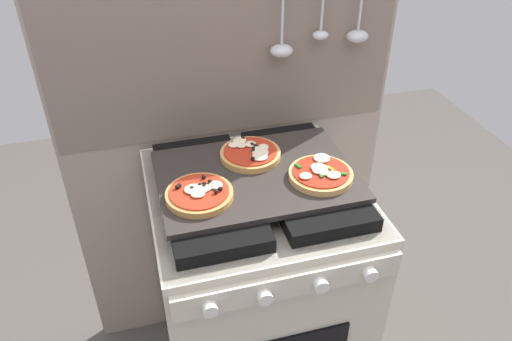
{
  "coord_description": "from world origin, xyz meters",
  "views": [
    {
      "loc": [
        -0.3,
        -1.08,
        1.71
      ],
      "look_at": [
        0.0,
        0.0,
        0.93
      ],
      "focal_mm": 35.05,
      "sensor_mm": 36.0,
      "label": 1
    }
  ],
  "objects_px": {
    "baking_tray": "(256,176)",
    "pizza_center": "(251,153)",
    "pizza_left": "(200,193)",
    "pizza_right": "(321,174)",
    "stove": "(256,289)"
  },
  "relations": [
    {
      "from": "stove",
      "to": "pizza_right",
      "type": "bearing_deg",
      "value": -21.06
    },
    {
      "from": "stove",
      "to": "pizza_left",
      "type": "relative_size",
      "value": 5.15
    },
    {
      "from": "stove",
      "to": "pizza_left",
      "type": "xyz_separation_m",
      "value": [
        -0.17,
        -0.06,
        0.48
      ]
    },
    {
      "from": "baking_tray",
      "to": "pizza_center",
      "type": "bearing_deg",
      "value": 85.02
    },
    {
      "from": "pizza_left",
      "to": "pizza_right",
      "type": "xyz_separation_m",
      "value": [
        0.33,
        -0.0,
        -0.0
      ]
    },
    {
      "from": "pizza_left",
      "to": "pizza_center",
      "type": "distance_m",
      "value": 0.23
    },
    {
      "from": "pizza_right",
      "to": "baking_tray",
      "type": "bearing_deg",
      "value": 158.44
    },
    {
      "from": "pizza_center",
      "to": "pizza_left",
      "type": "bearing_deg",
      "value": -139.69
    },
    {
      "from": "baking_tray",
      "to": "pizza_center",
      "type": "xyz_separation_m",
      "value": [
        0.01,
        0.08,
        0.02
      ]
    },
    {
      "from": "pizza_left",
      "to": "pizza_center",
      "type": "xyz_separation_m",
      "value": [
        0.18,
        0.15,
        -0.0
      ]
    },
    {
      "from": "baking_tray",
      "to": "pizza_right",
      "type": "distance_m",
      "value": 0.18
    },
    {
      "from": "stove",
      "to": "pizza_center",
      "type": "relative_size",
      "value": 5.15
    },
    {
      "from": "baking_tray",
      "to": "pizza_left",
      "type": "distance_m",
      "value": 0.18
    },
    {
      "from": "stove",
      "to": "pizza_right",
      "type": "xyz_separation_m",
      "value": [
        0.16,
        -0.06,
        0.48
      ]
    },
    {
      "from": "pizza_right",
      "to": "pizza_center",
      "type": "distance_m",
      "value": 0.22
    }
  ]
}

